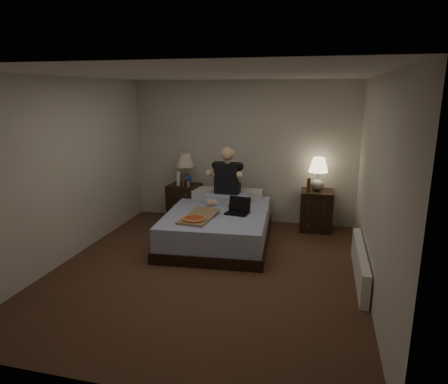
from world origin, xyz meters
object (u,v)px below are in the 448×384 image
(beer_bottle_left, at_px, (183,180))
(radiator, at_px, (360,264))
(bed, at_px, (218,226))
(water_bottle, at_px, (178,179))
(laptop, at_px, (237,206))
(beer_bottle_right, at_px, (309,185))
(nightstand_right, at_px, (316,210))
(nightstand_left, at_px, (185,203))
(lamp_right, at_px, (318,174))
(person, at_px, (227,176))
(lamp_left, at_px, (185,169))
(pizza_box, at_px, (194,219))
(soda_can, at_px, (188,184))

(beer_bottle_left, xyz_separation_m, radiator, (2.88, -1.52, -0.60))
(bed, distance_m, water_bottle, 1.30)
(water_bottle, relative_size, laptop, 0.74)
(beer_bottle_right, bearing_deg, beer_bottle_left, -176.98)
(nightstand_right, bearing_deg, bed, -150.03)
(nightstand_left, xyz_separation_m, nightstand_right, (2.32, 0.10, 0.00))
(water_bottle, bearing_deg, beer_bottle_right, 1.80)
(bed, relative_size, nightstand_right, 2.93)
(lamp_right, xyz_separation_m, person, (-1.44, -0.50, 0.00))
(beer_bottle_right, distance_m, person, 1.36)
(lamp_right, height_order, laptop, lamp_right)
(nightstand_right, relative_size, radiator, 0.43)
(water_bottle, bearing_deg, lamp_left, 59.39)
(lamp_left, relative_size, person, 0.60)
(lamp_right, bearing_deg, nightstand_right, -80.17)
(pizza_box, bearing_deg, lamp_right, 48.37)
(bed, bearing_deg, water_bottle, 136.68)
(bed, distance_m, laptop, 0.50)
(soda_can, height_order, beer_bottle_right, beer_bottle_right)
(soda_can, bearing_deg, person, -15.58)
(soda_can, bearing_deg, beer_bottle_right, 4.38)
(radiator, bearing_deg, beer_bottle_right, 114.16)
(beer_bottle_right, distance_m, radiator, 1.88)
(nightstand_right, xyz_separation_m, laptop, (-1.15, -1.01, 0.28))
(bed, height_order, person, person)
(beer_bottle_left, distance_m, laptop, 1.39)
(radiator, bearing_deg, pizza_box, 174.78)
(lamp_left, relative_size, beer_bottle_right, 2.43)
(beer_bottle_left, distance_m, person, 0.90)
(nightstand_right, bearing_deg, laptop, -140.75)
(lamp_right, distance_m, pizza_box, 2.32)
(bed, distance_m, beer_bottle_left, 1.20)
(beer_bottle_left, relative_size, beer_bottle_right, 1.00)
(lamp_left, distance_m, beer_bottle_left, 0.25)
(water_bottle, distance_m, radiator, 3.42)
(lamp_right, distance_m, beer_bottle_right, 0.26)
(nightstand_left, height_order, pizza_box, nightstand_left)
(water_bottle, bearing_deg, nightstand_right, 4.41)
(lamp_left, height_order, pizza_box, lamp_left)
(laptop, bearing_deg, beer_bottle_left, 153.46)
(bed, bearing_deg, person, 81.86)
(beer_bottle_left, xyz_separation_m, person, (0.84, -0.25, 0.17))
(lamp_left, distance_m, beer_bottle_right, 2.18)
(nightstand_left, height_order, laptop, laptop)
(pizza_box, bearing_deg, laptop, 50.72)
(lamp_left, distance_m, soda_can, 0.35)
(water_bottle, relative_size, soda_can, 2.50)
(nightstand_left, distance_m, radiator, 3.34)
(radiator, bearing_deg, lamp_right, 108.53)
(lamp_left, bearing_deg, nightstand_left, -98.38)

